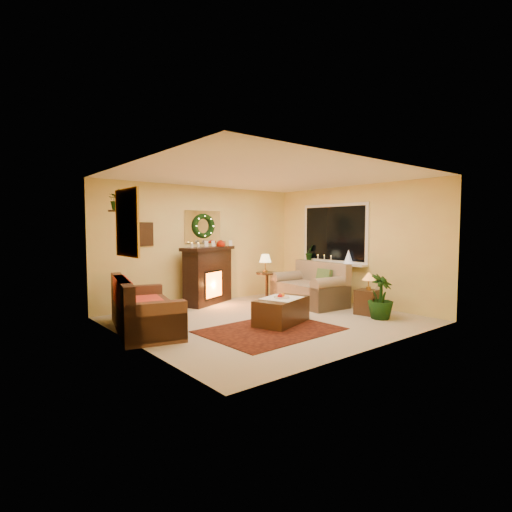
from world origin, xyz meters
TOP-DOWN VIEW (x-y plane):
  - floor at (0.00, 0.00)m, footprint 5.00×5.00m
  - ceiling at (0.00, 0.00)m, footprint 5.00×5.00m
  - wall_back at (0.00, 2.25)m, footprint 5.00×5.00m
  - wall_front at (0.00, -2.25)m, footprint 5.00×5.00m
  - wall_left at (-2.50, 0.00)m, footprint 4.50×4.50m
  - wall_right at (2.50, 0.00)m, footprint 4.50×4.50m
  - area_rug at (-0.47, -0.61)m, footprint 2.17×1.66m
  - sofa at (-2.04, 0.72)m, footprint 1.36×2.17m
  - red_throw at (-2.06, 0.85)m, footprint 0.73×1.19m
  - fireplace at (0.00, 2.04)m, footprint 1.36×0.89m
  - poinsettia at (0.35, 2.04)m, footprint 0.20×0.20m
  - mantel_candle_a at (-0.41, 2.01)m, footprint 0.06×0.06m
  - mantel_candle_b at (-0.26, 2.01)m, footprint 0.06×0.06m
  - mantel_mirror at (0.00, 2.23)m, footprint 0.92×0.02m
  - wreath at (0.00, 2.19)m, footprint 0.55×0.11m
  - wall_art at (-1.35, 2.23)m, footprint 0.32×0.03m
  - gold_mirror at (-2.48, 0.30)m, footprint 0.03×0.84m
  - hanging_plant at (-2.34, 1.05)m, footprint 0.33×0.28m
  - loveseat at (1.62, 0.52)m, footprint 1.05×1.67m
  - window_frame at (2.48, 0.55)m, footprint 0.03×1.86m
  - window_glass at (2.47, 0.55)m, footprint 0.02×1.70m
  - window_sill at (2.38, 0.55)m, footprint 0.22×1.86m
  - mini_tree at (2.41, 0.08)m, footprint 0.21×0.21m
  - sill_plant at (2.40, 1.24)m, footprint 0.27×0.22m
  - side_table_round at (1.25, 1.49)m, footprint 0.67×0.67m
  - lamp_cream at (1.22, 1.51)m, footprint 0.28×0.28m
  - end_table_square at (1.80, -0.86)m, footprint 0.46×0.46m
  - lamp_tiffany at (1.83, -0.86)m, footprint 0.25×0.25m
  - coffee_table at (-0.02, -0.38)m, footprint 1.20×0.90m
  - fruit_bowl at (-0.02, -0.39)m, footprint 0.28×0.28m
  - floor_palm at (1.66, -1.25)m, footprint 1.45×1.45m

SIDE VIEW (x-z plane):
  - floor at x=0.00m, z-range 0.00..0.00m
  - area_rug at x=-0.47m, z-range 0.00..0.01m
  - coffee_table at x=-0.02m, z-range -0.01..0.43m
  - end_table_square at x=1.80m, z-range 0.03..0.51m
  - side_table_round at x=1.25m, z-range 0.00..0.65m
  - loveseat at x=1.62m, z-range -0.04..0.88m
  - sofa at x=-2.04m, z-range 0.00..0.86m
  - floor_palm at x=1.66m, z-range -0.78..1.68m
  - fruit_bowl at x=-0.02m, z-range 0.42..0.48m
  - red_throw at x=-2.06m, z-range 0.45..0.46m
  - fireplace at x=0.00m, z-range -0.05..1.15m
  - lamp_tiffany at x=1.83m, z-range 0.56..0.93m
  - window_sill at x=2.38m, z-range 0.85..0.89m
  - lamp_cream at x=1.22m, z-range 0.67..1.09m
  - mini_tree at x=2.41m, z-range 0.89..1.19m
  - sill_plant at x=2.40m, z-range 0.84..1.33m
  - mantel_candle_a at x=-0.41m, z-range 1.17..1.35m
  - mantel_candle_b at x=-0.26m, z-range 1.17..1.35m
  - wall_back at x=0.00m, z-range 1.30..1.30m
  - wall_front at x=0.00m, z-range 1.30..1.30m
  - wall_left at x=-2.50m, z-range 1.30..1.30m
  - wall_right at x=2.50m, z-range 1.30..1.30m
  - poinsettia at x=0.35m, z-range 1.20..1.40m
  - wall_art at x=-1.35m, z-range 1.31..1.79m
  - window_frame at x=2.48m, z-range 0.87..2.23m
  - window_glass at x=2.47m, z-range 0.94..2.16m
  - mantel_mirror at x=0.00m, z-range 1.34..2.06m
  - wreath at x=0.00m, z-range 1.44..2.00m
  - gold_mirror at x=-2.48m, z-range 1.25..2.25m
  - hanging_plant at x=-2.34m, z-range 1.79..2.15m
  - ceiling at x=0.00m, z-range 2.60..2.60m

